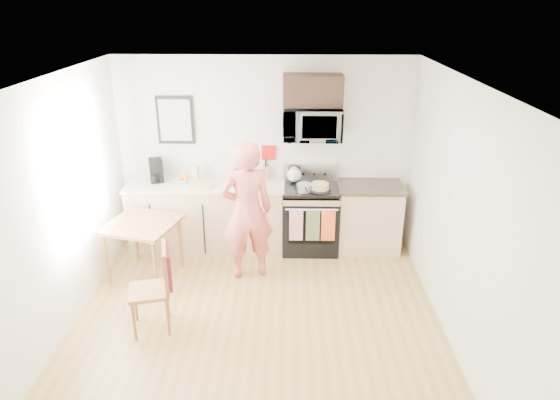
{
  "coord_description": "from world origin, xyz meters",
  "views": [
    {
      "loc": [
        0.34,
        -4.29,
        3.31
      ],
      "look_at": [
        0.23,
        1.0,
        1.13
      ],
      "focal_mm": 32.0,
      "sensor_mm": 36.0,
      "label": 1
    }
  ],
  "objects_px": {
    "microwave": "(312,124)",
    "person": "(247,211)",
    "chair": "(161,277)",
    "dining_table": "(142,229)",
    "range": "(310,219)",
    "cake": "(320,187)"
  },
  "relations": [
    {
      "from": "range",
      "to": "person",
      "type": "relative_size",
      "value": 0.66
    },
    {
      "from": "range",
      "to": "chair",
      "type": "bearing_deg",
      "value": -131.25
    },
    {
      "from": "person",
      "to": "chair",
      "type": "bearing_deg",
      "value": 37.78
    },
    {
      "from": "microwave",
      "to": "person",
      "type": "height_order",
      "value": "microwave"
    },
    {
      "from": "dining_table",
      "to": "chair",
      "type": "bearing_deg",
      "value": -65.25
    },
    {
      "from": "range",
      "to": "cake",
      "type": "distance_m",
      "value": 0.56
    },
    {
      "from": "microwave",
      "to": "person",
      "type": "distance_m",
      "value": 1.46
    },
    {
      "from": "microwave",
      "to": "person",
      "type": "xyz_separation_m",
      "value": [
        -0.8,
        -0.85,
        -0.88
      ]
    },
    {
      "from": "chair",
      "to": "dining_table",
      "type": "bearing_deg",
      "value": 100.54
    },
    {
      "from": "cake",
      "to": "chair",
      "type": "bearing_deg",
      "value": -135.31
    },
    {
      "from": "person",
      "to": "cake",
      "type": "bearing_deg",
      "value": -162.2
    },
    {
      "from": "range",
      "to": "person",
      "type": "distance_m",
      "value": 1.18
    },
    {
      "from": "person",
      "to": "chair",
      "type": "distance_m",
      "value": 1.39
    },
    {
      "from": "microwave",
      "to": "chair",
      "type": "xyz_separation_m",
      "value": [
        -1.61,
        -1.94,
        -1.15
      ]
    },
    {
      "from": "person",
      "to": "microwave",
      "type": "bearing_deg",
      "value": -149.33
    },
    {
      "from": "dining_table",
      "to": "chair",
      "type": "distance_m",
      "value": 1.13
    },
    {
      "from": "microwave",
      "to": "cake",
      "type": "bearing_deg",
      "value": -65.01
    },
    {
      "from": "person",
      "to": "chair",
      "type": "relative_size",
      "value": 1.85
    },
    {
      "from": "range",
      "to": "cake",
      "type": "relative_size",
      "value": 4.03
    },
    {
      "from": "person",
      "to": "dining_table",
      "type": "distance_m",
      "value": 1.3
    },
    {
      "from": "cake",
      "to": "dining_table",
      "type": "bearing_deg",
      "value": -162.88
    },
    {
      "from": "microwave",
      "to": "dining_table",
      "type": "distance_m",
      "value": 2.53
    }
  ]
}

